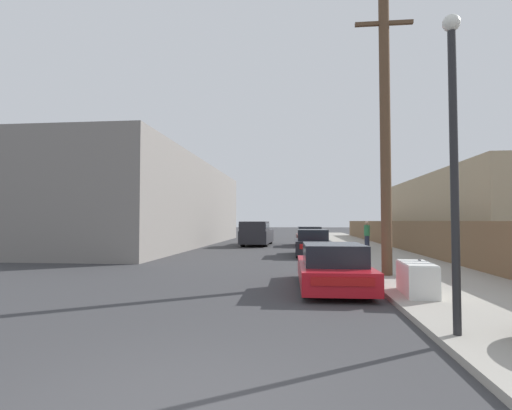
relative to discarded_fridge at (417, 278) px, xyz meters
name	(u,v)px	position (x,y,z in m)	size (l,w,h in m)	color
sidewalk_curb	(361,247)	(1.41, 17.60, -0.42)	(4.20, 63.00, 0.12)	#9E998E
discarded_fridge	(417,278)	(0.00, 0.00, 0.00)	(0.75, 1.63, 0.75)	silver
parked_sports_car_red	(332,268)	(-1.81, 1.30, 0.07)	(1.84, 4.54, 1.21)	red
car_parked_mid	(312,243)	(-1.99, 11.33, 0.16)	(1.76, 4.27, 1.36)	black
car_parked_far	(309,237)	(-1.94, 19.58, 0.17)	(1.94, 4.59, 1.39)	#5B1E19
pickup_truck	(257,233)	(-5.75, 19.46, 0.40)	(2.07, 5.71, 1.76)	#232328
utility_pole	(385,131)	(0.03, 3.24, 4.16)	(1.80, 0.33, 8.86)	brown
street_lamp	(454,147)	(-0.37, -3.34, 2.43)	(0.26, 0.26, 4.83)	#232326
wooden_fence	(397,235)	(3.36, 16.02, 0.48)	(0.08, 45.19, 1.68)	brown
building_left_block	(163,205)	(-12.81, 19.49, 2.54)	(7.00, 26.02, 6.05)	gray
building_right_house	(468,214)	(7.46, 15.65, 1.74)	(6.00, 18.99, 4.44)	tan
pedestrian	(367,235)	(1.34, 14.66, 0.50)	(0.34, 0.34, 1.68)	#282D42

